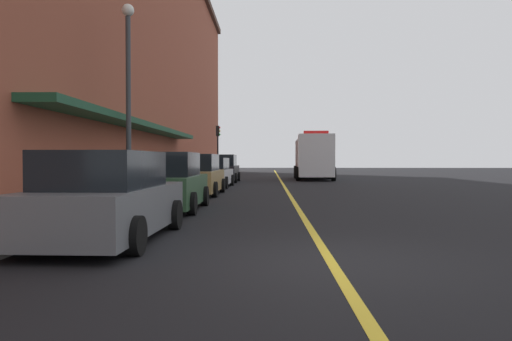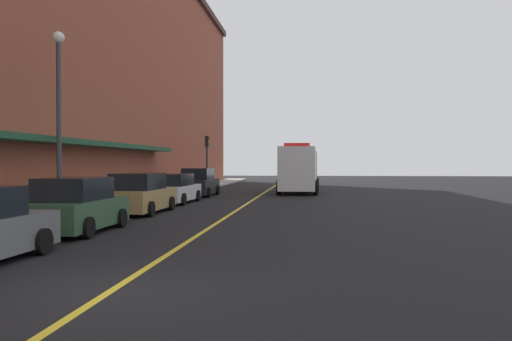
# 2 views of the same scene
# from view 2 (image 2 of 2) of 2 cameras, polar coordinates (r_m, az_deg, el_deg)

# --- Properties ---
(ground_plane) EXTENTS (112.00, 112.00, 0.00)m
(ground_plane) POSITION_cam_2_polar(r_m,az_deg,el_deg) (34.02, 0.17, -2.87)
(ground_plane) COLOR black
(sidewalk_left) EXTENTS (2.40, 70.00, 0.15)m
(sidewalk_left) POSITION_cam_2_polar(r_m,az_deg,el_deg) (35.18, -9.94, -2.64)
(sidewalk_left) COLOR #ADA8A0
(sidewalk_left) RESTS_ON ground
(lane_center_stripe) EXTENTS (0.16, 70.00, 0.01)m
(lane_center_stripe) POSITION_cam_2_polar(r_m,az_deg,el_deg) (34.02, 0.17, -2.86)
(lane_center_stripe) COLOR gold
(lane_center_stripe) RESTS_ON ground
(brick_building_left) EXTENTS (11.73, 64.00, 18.38)m
(brick_building_left) POSITION_cam_2_polar(r_m,az_deg,el_deg) (37.18, -20.27, 11.63)
(brick_building_left) COLOR brown
(brick_building_left) RESTS_ON ground
(parked_car_1) EXTENTS (2.09, 4.42, 1.74)m
(parked_car_1) POSITION_cam_2_polar(r_m,az_deg,el_deg) (17.63, -18.77, -3.73)
(parked_car_1) COLOR #2D5133
(parked_car_1) RESTS_ON ground
(parked_car_2) EXTENTS (2.16, 4.90, 1.75)m
(parked_car_2) POSITION_cam_2_polar(r_m,az_deg,el_deg) (23.59, -12.41, -2.54)
(parked_car_2) COLOR #A5844C
(parked_car_2) RESTS_ON ground
(parked_car_3) EXTENTS (2.15, 4.93, 1.61)m
(parked_car_3) POSITION_cam_2_polar(r_m,az_deg,el_deg) (29.07, -8.81, -2.01)
(parked_car_3) COLOR silver
(parked_car_3) RESTS_ON ground
(parked_car_4) EXTENTS (2.13, 4.90, 1.85)m
(parked_car_4) POSITION_cam_2_polar(r_m,az_deg,el_deg) (35.21, -6.17, -1.35)
(parked_car_4) COLOR black
(parked_car_4) RESTS_ON ground
(box_truck) EXTENTS (3.00, 8.49, 3.54)m
(box_truck) POSITION_cam_2_polar(r_m,az_deg,el_deg) (38.99, 4.68, 0.08)
(box_truck) COLOR silver
(box_truck) RESTS_ON ground
(parking_meter_0) EXTENTS (0.14, 0.18, 1.33)m
(parking_meter_0) POSITION_cam_2_polar(r_m,az_deg,el_deg) (30.55, -10.73, -1.32)
(parking_meter_0) COLOR #4C4C51
(parking_meter_0) RESTS_ON sidewalk_left
(parking_meter_1) EXTENTS (0.14, 0.18, 1.33)m
(parking_meter_1) POSITION_cam_2_polar(r_m,az_deg,el_deg) (26.48, -13.39, -1.65)
(parking_meter_1) COLOR #4C4C51
(parking_meter_1) RESTS_ON sidewalk_left
(street_lamp_left) EXTENTS (0.44, 0.44, 6.94)m
(street_lamp_left) POSITION_cam_2_polar(r_m,az_deg,el_deg) (21.17, -20.49, 6.75)
(street_lamp_left) COLOR #33383D
(street_lamp_left) RESTS_ON sidewalk_left
(traffic_light_near) EXTENTS (0.38, 0.36, 4.30)m
(traffic_light_near) POSITION_cam_2_polar(r_m,az_deg,el_deg) (44.65, -5.30, 2.06)
(traffic_light_near) COLOR #232326
(traffic_light_near) RESTS_ON sidewalk_left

